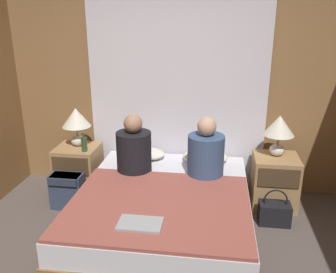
{
  "coord_description": "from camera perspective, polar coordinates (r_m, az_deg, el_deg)",
  "views": [
    {
      "loc": [
        0.46,
        -2.21,
        2.04
      ],
      "look_at": [
        0.0,
        1.1,
        0.9
      ],
      "focal_mm": 38.0,
      "sensor_mm": 36.0,
      "label": 1
    }
  ],
  "objects": [
    {
      "name": "lamp_right",
      "position": [
        4.01,
        17.38,
        1.24
      ],
      "size": [
        0.33,
        0.33,
        0.46
      ],
      "color": "silver",
      "rests_on": "nightstand_right"
    },
    {
      "name": "nightstand_left",
      "position": [
        4.42,
        -14.13,
        -5.12
      ],
      "size": [
        0.48,
        0.47,
        0.58
      ],
      "color": "#A87F51",
      "rests_on": "ground_plane"
    },
    {
      "name": "blanket_on_bed",
      "position": [
        3.17,
        -1.51,
        -10.92
      ],
      "size": [
        1.59,
        1.31,
        0.03
      ],
      "color": "#994C42",
      "rests_on": "bed"
    },
    {
      "name": "handbag_on_floor",
      "position": [
        3.89,
        16.7,
        -11.61
      ],
      "size": [
        0.32,
        0.2,
        0.38
      ],
      "color": "black",
      "rests_on": "ground_plane"
    },
    {
      "name": "pillow_left",
      "position": [
        4.17,
        -4.03,
        -2.74
      ],
      "size": [
        0.51,
        0.33,
        0.12
      ],
      "color": "silver",
      "rests_on": "bed"
    },
    {
      "name": "nightstand_right",
      "position": [
        4.17,
        16.69,
        -6.84
      ],
      "size": [
        0.48,
        0.47,
        0.58
      ],
      "color": "#A87F51",
      "rests_on": "ground_plane"
    },
    {
      "name": "lamp_left",
      "position": [
        4.27,
        -14.49,
        2.55
      ],
      "size": [
        0.33,
        0.33,
        0.46
      ],
      "color": "silver",
      "rests_on": "nightstand_left"
    },
    {
      "name": "person_left_in_bed",
      "position": [
        3.75,
        -5.5,
        -2.07
      ],
      "size": [
        0.37,
        0.37,
        0.64
      ],
      "color": "black",
      "rests_on": "bed"
    },
    {
      "name": "pillow_right",
      "position": [
        4.08,
        5.98,
        -3.25
      ],
      "size": [
        0.51,
        0.33,
        0.12
      ],
      "color": "silver",
      "rests_on": "bed"
    },
    {
      "name": "laptop_on_bed",
      "position": [
        2.88,
        -4.5,
        -13.77
      ],
      "size": [
        0.35,
        0.22,
        0.02
      ],
      "color": "#9EA0A5",
      "rests_on": "blanket_on_bed"
    },
    {
      "name": "bed",
      "position": [
        3.55,
        -0.67,
        -11.98
      ],
      "size": [
        1.65,
        1.96,
        0.45
      ],
      "color": "olive",
      "rests_on": "ground_plane"
    },
    {
      "name": "person_right_in_bed",
      "position": [
        3.66,
        6.09,
        -2.65
      ],
      "size": [
        0.37,
        0.37,
        0.64
      ],
      "color": "#38517A",
      "rests_on": "bed"
    },
    {
      "name": "curtain_panel",
      "position": [
        4.17,
        1.42,
        6.49
      ],
      "size": [
        2.27,
        0.02,
        2.31
      ],
      "color": "silver",
      "rests_on": "ground_plane"
    },
    {
      "name": "beer_bottle_on_left_stand",
      "position": [
        4.13,
        -13.32,
        -1.15
      ],
      "size": [
        0.06,
        0.06,
        0.23
      ],
      "color": "#2D4C28",
      "rests_on": "nightstand_left"
    },
    {
      "name": "backpack_on_floor",
      "position": [
        4.12,
        -15.86,
        -8.12
      ],
      "size": [
        0.36,
        0.21,
        0.4
      ],
      "color": "#333D56",
      "rests_on": "ground_plane"
    },
    {
      "name": "wall_back",
      "position": [
        4.21,
        1.53,
        8.0
      ],
      "size": [
        4.09,
        0.06,
        2.5
      ],
      "color": "olive",
      "rests_on": "ground_plane"
    }
  ]
}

